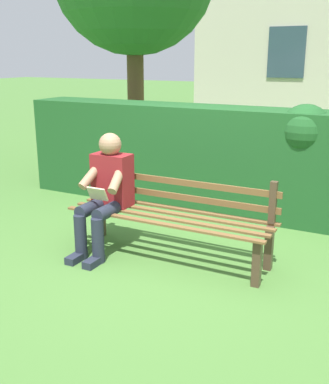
% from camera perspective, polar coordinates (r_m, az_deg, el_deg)
% --- Properties ---
extents(ground, '(60.00, 60.00, 0.00)m').
position_cam_1_polar(ground, '(4.61, 0.58, -7.91)').
color(ground, '#477533').
extents(park_bench, '(1.99, 0.53, 0.82)m').
position_cam_1_polar(park_bench, '(4.51, 0.98, -2.77)').
color(park_bench, '#4C3828').
rests_on(park_bench, ground).
extents(person_seated, '(0.44, 0.73, 1.17)m').
position_cam_1_polar(person_seated, '(4.63, -7.10, 0.18)').
color(person_seated, maroon).
rests_on(person_seated, ground).
extents(hedge_backdrop, '(4.62, 0.70, 1.38)m').
position_cam_1_polar(hedge_backdrop, '(6.01, 3.67, 4.56)').
color(hedge_backdrop, '#1E5123').
rests_on(hedge_backdrop, ground).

